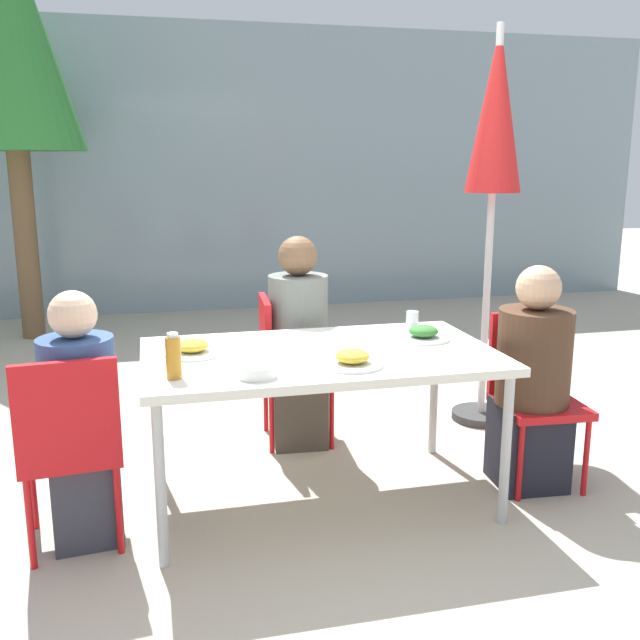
# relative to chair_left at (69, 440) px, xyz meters

# --- Properties ---
(ground_plane) EXTENTS (24.00, 24.00, 0.00)m
(ground_plane) POSITION_rel_chair_left_xyz_m (1.10, 0.20, -0.49)
(ground_plane) COLOR #B2A893
(building_facade) EXTENTS (10.00, 0.20, 3.00)m
(building_facade) POSITION_rel_chair_left_xyz_m (1.10, 4.96, 1.01)
(building_facade) COLOR gray
(building_facade) RESTS_ON ground
(dining_table) EXTENTS (1.61, 0.94, 0.74)m
(dining_table) POSITION_rel_chair_left_xyz_m (1.10, 0.20, 0.20)
(dining_table) COLOR silver
(dining_table) RESTS_ON ground
(chair_left) EXTENTS (0.44, 0.44, 0.85)m
(chair_left) POSITION_rel_chair_left_xyz_m (0.00, 0.00, 0.00)
(chair_left) COLOR red
(chair_left) RESTS_ON ground
(person_left) EXTENTS (0.31, 0.31, 1.09)m
(person_left) POSITION_rel_chair_left_xyz_m (0.04, 0.09, 0.02)
(person_left) COLOR #383842
(person_left) RESTS_ON ground
(chair_right) EXTENTS (0.43, 0.43, 0.85)m
(chair_right) POSITION_rel_chair_left_xyz_m (2.21, 0.20, 0.00)
(chair_right) COLOR red
(chair_right) RESTS_ON ground
(person_right) EXTENTS (0.36, 0.36, 1.12)m
(person_right) POSITION_rel_chair_left_xyz_m (2.16, 0.13, 0.03)
(person_right) COLOR black
(person_right) RESTS_ON ground
(chair_far) EXTENTS (0.43, 0.43, 0.85)m
(chair_far) POSITION_rel_chair_left_xyz_m (1.07, 0.98, 0.00)
(chair_far) COLOR red
(chair_far) RESTS_ON ground
(person_far) EXTENTS (0.33, 0.33, 1.20)m
(person_far) POSITION_rel_chair_left_xyz_m (1.15, 0.92, 0.08)
(person_far) COLOR #473D33
(person_far) RESTS_ON ground
(closed_umbrella) EXTENTS (0.36, 0.36, 2.36)m
(closed_umbrella) POSITION_rel_chair_left_xyz_m (2.35, 1.03, 1.26)
(closed_umbrella) COLOR #333333
(closed_umbrella) RESTS_ON ground
(plate_0) EXTENTS (0.27, 0.27, 0.07)m
(plate_0) POSITION_rel_chair_left_xyz_m (1.18, -0.06, 0.28)
(plate_0) COLOR white
(plate_0) RESTS_ON dining_table
(plate_1) EXTENTS (0.26, 0.26, 0.07)m
(plate_1) POSITION_rel_chair_left_xyz_m (1.65, 0.31, 0.27)
(plate_1) COLOR white
(plate_1) RESTS_ON dining_table
(plate_2) EXTENTS (0.26, 0.26, 0.07)m
(plate_2) POSITION_rel_chair_left_xyz_m (0.52, 0.29, 0.27)
(plate_2) COLOR white
(plate_2) RESTS_ON dining_table
(bottle) EXTENTS (0.06, 0.06, 0.19)m
(bottle) POSITION_rel_chair_left_xyz_m (0.43, -0.06, 0.34)
(bottle) COLOR #B7751E
(bottle) RESTS_ON dining_table
(drinking_cup) EXTENTS (0.07, 0.07, 0.08)m
(drinking_cup) POSITION_rel_chair_left_xyz_m (1.70, 0.59, 0.29)
(drinking_cup) COLOR silver
(drinking_cup) RESTS_ON dining_table
(salad_bowl) EXTENTS (0.16, 0.16, 0.05)m
(salad_bowl) POSITION_rel_chair_left_xyz_m (0.75, -0.12, 0.27)
(salad_bowl) COLOR white
(salad_bowl) RESTS_ON dining_table
(tree_behind_left) EXTENTS (1.19, 1.19, 3.77)m
(tree_behind_left) POSITION_rel_chair_left_xyz_m (-0.72, 4.00, 2.20)
(tree_behind_left) COLOR brown
(tree_behind_left) RESTS_ON ground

